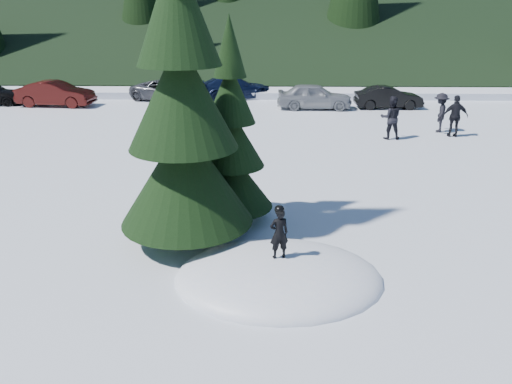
{
  "coord_description": "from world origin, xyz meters",
  "views": [
    {
      "loc": [
        -0.3,
        -9.41,
        5.49
      ],
      "look_at": [
        -0.53,
        2.4,
        1.1
      ],
      "focal_mm": 35.0,
      "sensor_mm": 36.0,
      "label": 1
    }
  ],
  "objects_px": {
    "child_skier": "(279,233)",
    "car_1": "(56,94)",
    "car_2": "(167,91)",
    "adult_1": "(455,116)",
    "adult_0": "(391,118)",
    "adult_2": "(440,113)",
    "spruce_tall": "(182,109)",
    "car_3": "(234,88)",
    "car_4": "(314,96)",
    "spruce_short": "(231,145)",
    "car_5": "(388,97)"
  },
  "relations": [
    {
      "from": "child_skier",
      "to": "car_3",
      "type": "bearing_deg",
      "value": -100.2
    },
    {
      "from": "spruce_tall",
      "to": "car_2",
      "type": "height_order",
      "value": "spruce_tall"
    },
    {
      "from": "spruce_tall",
      "to": "adult_2",
      "type": "relative_size",
      "value": 4.77
    },
    {
      "from": "car_3",
      "to": "child_skier",
      "type": "bearing_deg",
      "value": 168.44
    },
    {
      "from": "adult_1",
      "to": "car_1",
      "type": "relative_size",
      "value": 0.42
    },
    {
      "from": "adult_0",
      "to": "car_5",
      "type": "height_order",
      "value": "adult_0"
    },
    {
      "from": "car_5",
      "to": "car_1",
      "type": "bearing_deg",
      "value": 87.61
    },
    {
      "from": "adult_2",
      "to": "spruce_short",
      "type": "bearing_deg",
      "value": -21.38
    },
    {
      "from": "spruce_short",
      "to": "adult_0",
      "type": "xyz_separation_m",
      "value": [
        6.38,
        9.08,
        -1.16
      ]
    },
    {
      "from": "child_skier",
      "to": "adult_1",
      "type": "height_order",
      "value": "adult_1"
    },
    {
      "from": "car_1",
      "to": "car_5",
      "type": "distance_m",
      "value": 19.36
    },
    {
      "from": "adult_1",
      "to": "adult_2",
      "type": "height_order",
      "value": "adult_1"
    },
    {
      "from": "adult_0",
      "to": "car_2",
      "type": "xyz_separation_m",
      "value": [
        -11.63,
        9.32,
        -0.31
      ]
    },
    {
      "from": "car_1",
      "to": "car_2",
      "type": "xyz_separation_m",
      "value": [
        6.17,
        1.89,
        -0.1
      ]
    },
    {
      "from": "spruce_short",
      "to": "spruce_tall",
      "type": "bearing_deg",
      "value": -125.54
    },
    {
      "from": "spruce_tall",
      "to": "car_5",
      "type": "distance_m",
      "value": 19.93
    },
    {
      "from": "car_1",
      "to": "car_2",
      "type": "distance_m",
      "value": 6.46
    },
    {
      "from": "adult_2",
      "to": "car_5",
      "type": "relative_size",
      "value": 0.47
    },
    {
      "from": "child_skier",
      "to": "car_1",
      "type": "relative_size",
      "value": 0.25
    },
    {
      "from": "adult_1",
      "to": "car_3",
      "type": "relative_size",
      "value": 0.39
    },
    {
      "from": "car_1",
      "to": "adult_0",
      "type": "bearing_deg",
      "value": -107.96
    },
    {
      "from": "child_skier",
      "to": "car_1",
      "type": "bearing_deg",
      "value": -73.34
    },
    {
      "from": "adult_0",
      "to": "car_5",
      "type": "distance_m",
      "value": 7.3
    },
    {
      "from": "adult_2",
      "to": "car_2",
      "type": "distance_m",
      "value": 16.31
    },
    {
      "from": "adult_0",
      "to": "car_4",
      "type": "distance_m",
      "value": 7.41
    },
    {
      "from": "child_skier",
      "to": "car_5",
      "type": "distance_m",
      "value": 20.48
    },
    {
      "from": "adult_0",
      "to": "adult_1",
      "type": "bearing_deg",
      "value": -168.48
    },
    {
      "from": "child_skier",
      "to": "adult_2",
      "type": "distance_m",
      "value": 15.64
    },
    {
      "from": "spruce_tall",
      "to": "car_5",
      "type": "bearing_deg",
      "value": 63.11
    },
    {
      "from": "spruce_tall",
      "to": "car_3",
      "type": "distance_m",
      "value": 20.83
    },
    {
      "from": "adult_2",
      "to": "car_1",
      "type": "height_order",
      "value": "adult_2"
    },
    {
      "from": "spruce_tall",
      "to": "car_4",
      "type": "distance_m",
      "value": 18.18
    },
    {
      "from": "car_2",
      "to": "car_3",
      "type": "bearing_deg",
      "value": -55.77
    },
    {
      "from": "adult_2",
      "to": "car_2",
      "type": "height_order",
      "value": "adult_2"
    },
    {
      "from": "child_skier",
      "to": "car_3",
      "type": "xyz_separation_m",
      "value": [
        -2.3,
        22.38,
        -0.34
      ]
    },
    {
      "from": "car_4",
      "to": "car_5",
      "type": "bearing_deg",
      "value": -84.97
    },
    {
      "from": "adult_0",
      "to": "adult_1",
      "type": "height_order",
      "value": "adult_0"
    },
    {
      "from": "spruce_tall",
      "to": "adult_1",
      "type": "distance_m",
      "value": 15.24
    },
    {
      "from": "adult_0",
      "to": "car_4",
      "type": "relative_size",
      "value": 0.44
    },
    {
      "from": "adult_2",
      "to": "car_5",
      "type": "distance_m",
      "value": 5.86
    },
    {
      "from": "adult_0",
      "to": "car_3",
      "type": "height_order",
      "value": "adult_0"
    },
    {
      "from": "adult_0",
      "to": "car_3",
      "type": "bearing_deg",
      "value": -50.6
    },
    {
      "from": "spruce_short",
      "to": "car_4",
      "type": "relative_size",
      "value": 1.27
    },
    {
      "from": "spruce_tall",
      "to": "adult_2",
      "type": "bearing_deg",
      "value": 49.9
    },
    {
      "from": "spruce_short",
      "to": "car_4",
      "type": "height_order",
      "value": "spruce_short"
    },
    {
      "from": "spruce_short",
      "to": "car_1",
      "type": "distance_m",
      "value": 20.13
    },
    {
      "from": "car_2",
      "to": "adult_1",
      "type": "bearing_deg",
      "value": -98.69
    },
    {
      "from": "spruce_tall",
      "to": "child_skier",
      "type": "distance_m",
      "value": 3.6
    },
    {
      "from": "car_2",
      "to": "car_5",
      "type": "distance_m",
      "value": 13.36
    },
    {
      "from": "adult_0",
      "to": "adult_1",
      "type": "distance_m",
      "value": 3.0
    }
  ]
}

